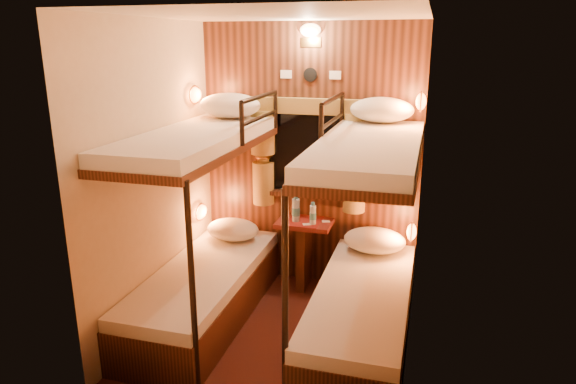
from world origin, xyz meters
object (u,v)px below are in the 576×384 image
(table, at_px, (304,245))
(bunk_right, at_px, (363,275))
(bunk_left, at_px, (204,256))
(bottle_left, at_px, (296,210))
(bottle_right, at_px, (313,215))

(table, bearing_deg, bunk_right, -50.33)
(bunk_left, bearing_deg, table, 50.33)
(bunk_right, height_order, bottle_left, bunk_right)
(bunk_left, xyz_separation_m, bunk_right, (1.30, 0.00, 0.00))
(bunk_left, xyz_separation_m, bottle_right, (0.74, 0.72, 0.18))
(bottle_left, distance_m, bottle_right, 0.17)
(bunk_left, bearing_deg, bottle_right, 44.18)
(bottle_left, relative_size, bottle_right, 1.21)
(bunk_right, distance_m, bottle_left, 1.06)
(bunk_left, height_order, bottle_right, bunk_left)
(bunk_right, height_order, bottle_right, bunk_right)
(bunk_right, height_order, table, bunk_right)
(bunk_left, distance_m, bunk_right, 1.30)
(bunk_right, bearing_deg, bottle_right, 127.63)
(bunk_left, height_order, table, bunk_left)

